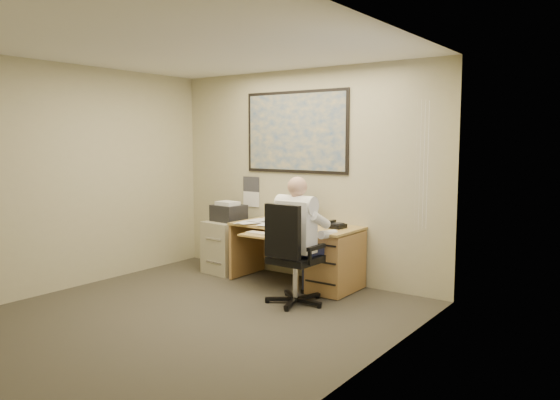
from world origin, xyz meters
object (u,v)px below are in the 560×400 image
Objects in this scene: desk at (319,252)px; person at (297,240)px; filing_cabinet at (229,242)px; office_chair at (293,275)px.

person reaches higher than desk.
desk reaches higher than filing_cabinet.
desk is at bearing 6.81° from filing_cabinet.
office_chair reaches higher than filing_cabinet.
desk is at bearing 100.84° from office_chair.
person reaches higher than office_chair.
office_chair is 0.38m from person.
desk is 0.77m from office_chair.
office_chair is at bearing -89.23° from person.
filing_cabinet is 0.87× the size of office_chair.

